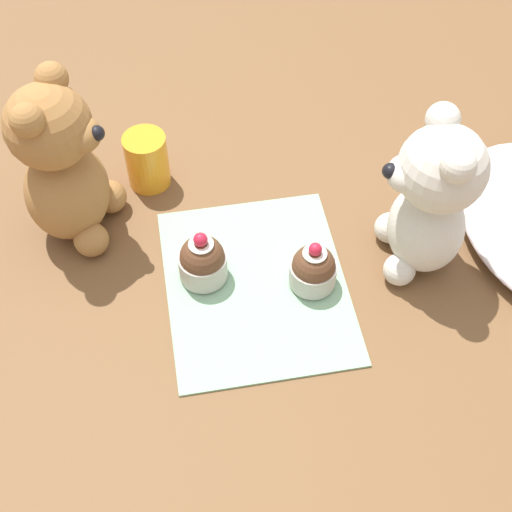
{
  "coord_description": "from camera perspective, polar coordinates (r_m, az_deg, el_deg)",
  "views": [
    {
      "loc": [
        0.48,
        -0.08,
        0.68
      ],
      "look_at": [
        0.0,
        0.0,
        0.06
      ],
      "focal_mm": 50.0,
      "sensor_mm": 36.0,
      "label": 1
    }
  ],
  "objects": [
    {
      "name": "teddy_bear_tan",
      "position": [
        0.84,
        -15.21,
        6.95
      ],
      "size": [
        0.14,
        0.13,
        0.22
      ],
      "rotation": [
        0.0,
        0.0,
        2.78
      ],
      "color": "#A3703D",
      "rests_on": "ground_plane"
    },
    {
      "name": "teddy_bear_cream",
      "position": [
        0.8,
        13.83,
        4.43
      ],
      "size": [
        0.11,
        0.11,
        0.21
      ],
      "rotation": [
        0.0,
        0.0,
        -0.11
      ],
      "color": "silver",
      "rests_on": "ground_plane"
    },
    {
      "name": "cupcake_near_tan_bear",
      "position": [
        0.82,
        -4.3,
        -0.37
      ],
      "size": [
        0.06,
        0.06,
        0.07
      ],
      "color": "#B2ADA3",
      "rests_on": "knitted_placemat"
    },
    {
      "name": "juice_glass",
      "position": [
        0.93,
        -8.71,
        7.58
      ],
      "size": [
        0.05,
        0.05,
        0.07
      ],
      "primitive_type": "cylinder",
      "color": "orange",
      "rests_on": "ground_plane"
    },
    {
      "name": "knitted_placemat",
      "position": [
        0.83,
        0.0,
        -2.25
      ],
      "size": [
        0.26,
        0.21,
        0.01
      ],
      "primitive_type": "cube",
      "color": "#8EBC99",
      "rests_on": "ground_plane"
    },
    {
      "name": "ground_plane",
      "position": [
        0.83,
        0.0,
        -2.37
      ],
      "size": [
        4.0,
        4.0,
        0.0
      ],
      "primitive_type": "plane",
      "color": "brown"
    },
    {
      "name": "cupcake_near_cream_bear",
      "position": [
        0.81,
        4.6,
        -1.02
      ],
      "size": [
        0.05,
        0.05,
        0.07
      ],
      "color": "#B2ADA3",
      "rests_on": "knitted_placemat"
    }
  ]
}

